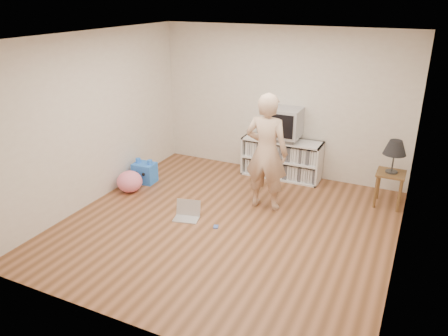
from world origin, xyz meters
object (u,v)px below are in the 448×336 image
(person, at_px, (266,152))
(side_table, at_px, (390,181))
(plush_blue, at_px, (145,172))
(plush_pink, at_px, (130,182))
(table_lamp, at_px, (395,148))
(crt_tv, at_px, (283,122))
(media_unit, at_px, (282,158))
(dvd_deck, at_px, (283,138))
(laptop, at_px, (187,213))

(person, bearing_deg, side_table, -153.01)
(side_table, bearing_deg, plush_blue, -167.38)
(person, bearing_deg, plush_pink, 10.92)
(table_lamp, relative_size, plush_blue, 1.21)
(crt_tv, height_order, plush_pink, crt_tv)
(media_unit, bearing_deg, plush_pink, -140.70)
(crt_tv, xyz_separation_m, table_lamp, (1.86, -0.37, -0.08))
(media_unit, xyz_separation_m, crt_tv, (-0.00, -0.02, 0.67))
(dvd_deck, xyz_separation_m, side_table, (1.86, -0.37, -0.32))
(table_lamp, height_order, plush_blue, table_lamp)
(crt_tv, bearing_deg, dvd_deck, 90.00)
(media_unit, xyz_separation_m, side_table, (1.86, -0.39, 0.07))
(side_table, xyz_separation_m, table_lamp, (0.00, 0.00, 0.53))
(laptop, bearing_deg, table_lamp, 19.70)
(crt_tv, distance_m, plush_blue, 2.56)
(media_unit, xyz_separation_m, person, (0.15, -1.26, 0.55))
(laptop, bearing_deg, dvd_deck, 56.65)
(media_unit, distance_m, laptop, 2.24)
(laptop, relative_size, plush_pink, 1.00)
(plush_pink, bearing_deg, crt_tv, 38.99)
(crt_tv, relative_size, side_table, 1.09)
(dvd_deck, distance_m, laptop, 2.30)
(dvd_deck, relative_size, table_lamp, 0.87)
(dvd_deck, distance_m, side_table, 1.93)
(dvd_deck, height_order, person, person)
(dvd_deck, xyz_separation_m, laptop, (-0.76, -2.07, -0.67))
(laptop, xyz_separation_m, plush_pink, (-1.32, 0.38, 0.11))
(laptop, xyz_separation_m, plush_blue, (-1.32, 0.82, 0.11))
(media_unit, xyz_separation_m, plush_blue, (-2.08, -1.27, -0.17))
(dvd_deck, height_order, side_table, dvd_deck)
(side_table, relative_size, plush_blue, 1.29)
(plush_blue, relative_size, plush_pink, 1.01)
(media_unit, height_order, dvd_deck, dvd_deck)
(person, xyz_separation_m, plush_pink, (-2.23, -0.44, -0.72))
(side_table, bearing_deg, laptop, -147.04)
(table_lamp, height_order, laptop, table_lamp)
(media_unit, distance_m, crt_tv, 0.67)
(media_unit, bearing_deg, table_lamp, -11.69)
(dvd_deck, distance_m, person, 1.27)
(media_unit, distance_m, plush_pink, 2.69)
(dvd_deck, bearing_deg, laptop, -110.09)
(table_lamp, xyz_separation_m, person, (-1.71, -0.88, -0.04))
(crt_tv, distance_m, plush_pink, 2.80)
(media_unit, height_order, crt_tv, crt_tv)
(dvd_deck, bearing_deg, plush_pink, -140.96)
(dvd_deck, relative_size, side_table, 0.82)
(laptop, distance_m, plush_blue, 1.56)
(person, height_order, plush_blue, person)
(media_unit, xyz_separation_m, laptop, (-0.76, -2.08, -0.28))
(plush_pink, bearing_deg, table_lamp, 18.45)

